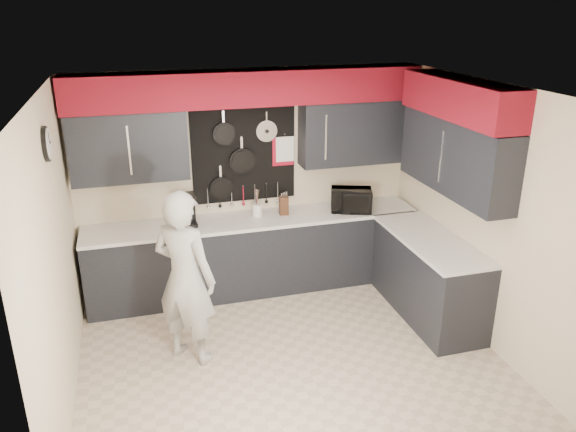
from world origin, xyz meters
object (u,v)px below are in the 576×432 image
object	(u,v)px
utensil_crock	(257,210)
coffee_maker	(187,209)
person	(185,278)
microwave	(351,200)
knife_block	(284,205)

from	to	relation	value
utensil_crock	coffee_maker	size ratio (longest dim) A/B	0.41
coffee_maker	person	distance (m)	1.26
microwave	coffee_maker	world-z (taller)	coffee_maker
person	microwave	bearing A→B (deg)	-111.62
utensil_crock	coffee_maker	world-z (taller)	coffee_maker
coffee_maker	person	size ratio (longest dim) A/B	0.21
utensil_crock	knife_block	bearing A→B (deg)	-7.24
coffee_maker	person	bearing A→B (deg)	-99.60
microwave	knife_block	bearing A→B (deg)	-167.66
knife_block	coffee_maker	distance (m)	1.14
utensil_crock	person	world-z (taller)	person
knife_block	person	bearing A→B (deg)	-130.17
microwave	person	world-z (taller)	person
knife_block	person	xyz separation A→B (m)	(-1.30, -1.23, -0.17)
utensil_crock	person	xyz separation A→B (m)	(-0.99, -1.27, -0.13)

